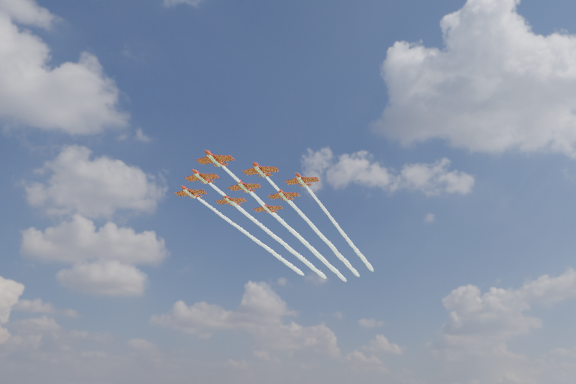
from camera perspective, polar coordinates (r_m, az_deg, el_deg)
name	(u,v)px	position (r m, az deg, el deg)	size (l,w,h in m)	color
jet_lead	(293,232)	(178.33, 0.53, -4.07)	(91.26, 91.92, 2.33)	#AD1909
jet_row2_port	(323,237)	(184.90, 3.54, -4.61)	(91.26, 91.92, 2.33)	#AD1909
jet_row2_starb	(280,241)	(188.75, -0.86, -4.97)	(91.26, 91.92, 2.33)	#AD1909
jet_row3_port	(350,242)	(191.94, 6.34, -5.10)	(91.26, 91.92, 2.33)	#AD1909
jet_row3_centre	(308,246)	(195.09, 2.04, -5.45)	(91.26, 91.92, 2.33)	#AD1909
jet_row3_starb	(267,249)	(199.30, -2.12, -5.76)	(91.26, 91.92, 2.33)	#AD1909
jet_row4_port	(335,250)	(201.91, 4.75, -5.90)	(91.26, 91.92, 2.33)	#AD1909
jet_row4_starb	(295,253)	(205.44, 0.68, -6.21)	(91.26, 91.92, 2.33)	#AD1909
jet_tail	(320,257)	(212.05, 3.31, -6.61)	(91.26, 91.92, 2.33)	#AD1909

